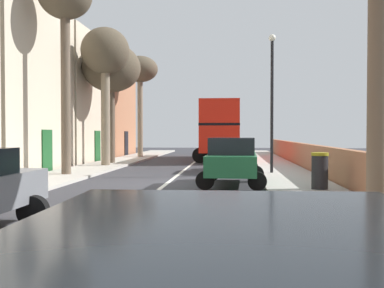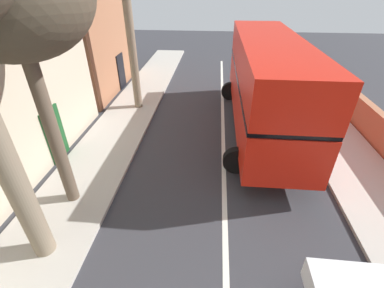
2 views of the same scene
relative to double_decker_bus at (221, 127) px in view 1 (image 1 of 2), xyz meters
The scene contains 14 objects.
ground_plane 15.41m from the double_decker_bus, 96.41° to the right, with size 84.00×84.00×0.00m, color #333338.
road_centre_line 15.41m from the double_decker_bus, 96.41° to the right, with size 0.16×54.00×0.01m, color silver.
sidewalk_left 16.67m from the double_decker_bus, 113.56° to the right, with size 2.60×60.00×0.12m, color #B2ADA3.
sidewalk_right 15.64m from the double_decker_bus, 78.06° to the right, with size 2.60×60.00×0.12m, color #B2ADA3.
boundary_wall_right 15.95m from the double_decker_bus, 72.58° to the right, with size 0.36×54.00×1.36m, color #9E6647.
double_decker_bus is the anchor object (origin of this frame).
parked_car_green_right_1 15.68m from the double_decker_bus, 87.07° to the right, with size 2.50×4.46×1.76m.
parked_car_white_right_3 9.87m from the double_decker_bus, 85.30° to the right, with size 2.50×4.05×1.57m.
street_tree_left_0 7.82m from the double_decker_bus, 164.75° to the left, with size 2.75×2.75×7.77m.
street_tree_left_2 10.51m from the double_decker_bus, 131.01° to the right, with size 2.73×2.73×7.79m.
street_tree_left_4 15.36m from the double_decker_bus, 117.03° to the right, with size 2.38×2.38×8.99m.
street_tree_left_6 9.20m from the double_decker_bus, 140.33° to the right, with size 3.55×3.55×7.28m.
lamppost_right 11.75m from the double_decker_bus, 77.12° to the right, with size 0.32×0.32×6.31m.
litter_bin_right 17.70m from the double_decker_bus, 78.21° to the right, with size 0.55×0.55×1.18m.
Camera 1 is at (2.47, -16.47, 1.91)m, focal length 40.88 mm.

